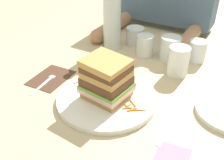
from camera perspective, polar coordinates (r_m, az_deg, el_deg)
ground_plane at (r=0.81m, az=-1.72°, el=-4.21°), size 3.00×3.00×0.00m
main_plate at (r=0.80m, az=-1.07°, el=-3.91°), size 0.30×0.30×0.02m
sandwich at (r=0.76m, az=-1.13°, el=0.20°), size 0.14×0.13×0.13m
carrot_shred_0 at (r=0.85m, az=-5.19°, el=-0.80°), size 0.03×0.01×0.00m
carrot_shred_1 at (r=0.83m, az=-6.31°, el=-1.75°), size 0.02×0.03×0.00m
carrot_shred_2 at (r=0.86m, az=-7.41°, el=-0.45°), size 0.02×0.03×0.00m
carrot_shred_3 at (r=0.85m, az=-5.22°, el=-1.02°), size 0.02×0.01×0.00m
carrot_shred_4 at (r=0.84m, az=-4.82°, el=-1.13°), size 0.03×0.01×0.00m
carrot_shred_5 at (r=0.84m, az=-5.95°, el=-1.25°), size 0.01×0.02×0.00m
carrot_shred_6 at (r=0.86m, az=-5.17°, el=-0.40°), size 0.02×0.02×0.00m
carrot_shred_7 at (r=0.84m, az=-6.94°, el=-1.51°), size 0.01×0.02×0.00m
carrot_shred_8 at (r=0.76m, az=4.84°, el=-5.39°), size 0.01×0.02×0.00m
carrot_shred_9 at (r=0.75m, az=6.09°, el=-6.43°), size 0.03×0.02×0.00m
carrot_shred_10 at (r=0.74m, az=4.26°, el=-6.32°), size 0.02×0.03×0.00m
carrot_shred_11 at (r=0.75m, az=3.38°, el=-5.68°), size 0.03×0.01×0.00m
carrot_shred_12 at (r=0.77m, az=4.41°, el=-4.91°), size 0.03×0.02×0.00m
carrot_shred_13 at (r=0.76m, az=3.47°, el=-5.46°), size 0.01×0.02×0.00m
carrot_shred_14 at (r=0.75m, az=3.23°, el=-6.00°), size 0.02×0.02×0.00m
carrot_shred_15 at (r=0.74m, az=4.60°, el=-6.44°), size 0.03×0.02×0.00m
napkin_dark at (r=0.93m, az=-12.90°, el=0.49°), size 0.12×0.15×0.00m
fork at (r=0.92m, az=-13.71°, el=-0.03°), size 0.03×0.17×0.00m
knife at (r=0.74m, az=11.71°, el=-8.81°), size 0.04×0.20×0.00m
juice_glass at (r=0.94m, az=13.94°, el=3.56°), size 0.07×0.07×0.10m
water_bottle at (r=1.07m, az=0.01°, el=13.02°), size 0.07×0.07×0.28m
empty_tumbler_0 at (r=1.04m, az=7.03°, el=7.31°), size 0.07×0.07×0.08m
empty_tumbler_1 at (r=1.05m, az=17.74°, el=5.91°), size 0.07×0.07×0.08m
empty_tumbler_2 at (r=1.03m, az=12.31°, el=6.61°), size 0.08×0.08×0.09m
empty_tumbler_3 at (r=1.14m, az=4.94°, el=9.36°), size 0.07×0.07×0.07m
napkin_pink at (r=0.66m, az=12.82°, el=-15.49°), size 0.09×0.08×0.00m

